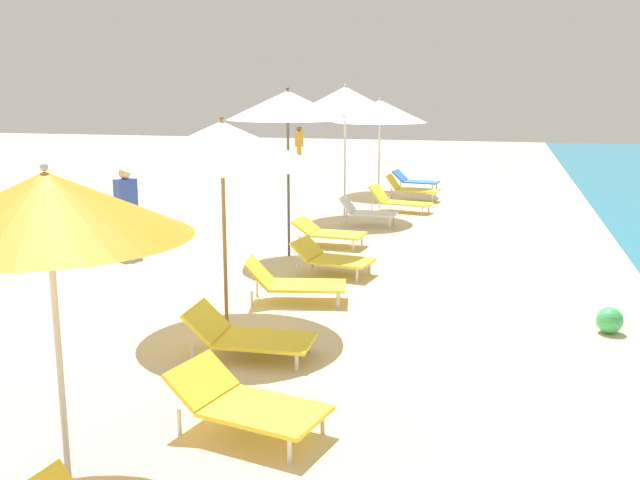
{
  "coord_description": "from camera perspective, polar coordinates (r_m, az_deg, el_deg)",
  "views": [
    {
      "loc": [
        2.29,
        -0.37,
        2.97
      ],
      "look_at": [
        0.44,
        7.13,
        1.32
      ],
      "focal_mm": 40.89,
      "sensor_mm": 36.0,
      "label": 1
    }
  ],
  "objects": [
    {
      "name": "lounger_fifth_inland",
      "position": [
        15.66,
        3.64,
        2.26
      ],
      "size": [
        1.22,
        0.62,
        0.63
      ],
      "rotation": [
        0.0,
        0.0,
        -0.01
      ],
      "color": "white",
      "rests_on": "ground"
    },
    {
      "name": "lounger_fourth_inland",
      "position": [
        11.59,
        0.89,
        -1.38
      ],
      "size": [
        1.33,
        0.87,
        0.54
      ],
      "rotation": [
        0.0,
        0.0,
        -0.16
      ],
      "color": "yellow",
      "rests_on": "ground"
    },
    {
      "name": "lounger_third_shoreside",
      "position": [
        10.15,
        -2.13,
        -3.3
      ],
      "size": [
        1.47,
        0.88,
        0.61
      ],
      "rotation": [
        0.0,
        0.0,
        0.19
      ],
      "color": "yellow",
      "rests_on": "ground"
    },
    {
      "name": "person_walking_near",
      "position": [
        13.3,
        -14.94,
        2.87
      ],
      "size": [
        0.37,
        0.42,
        1.57
      ],
      "rotation": [
        0.0,
        0.0,
        2.64
      ],
      "color": "#334CB2",
      "rests_on": "ground"
    },
    {
      "name": "beach_ball",
      "position": [
        9.6,
        21.71,
        -5.86
      ],
      "size": [
        0.32,
        0.32,
        0.32
      ],
      "primitive_type": "sphere",
      "color": "#3FB266",
      "rests_on": "ground"
    },
    {
      "name": "person_walking_mid",
      "position": [
        26.88,
        -1.65,
        7.64
      ],
      "size": [
        0.24,
        0.37,
        1.53
      ],
      "rotation": [
        0.0,
        0.0,
        3.09
      ],
      "color": "orange",
      "rests_on": "ground"
    },
    {
      "name": "lounger_farthest_inland",
      "position": [
        19.24,
        7.08,
        4.03
      ],
      "size": [
        1.38,
        0.67,
        0.67
      ],
      "rotation": [
        0.0,
        0.0,
        -0.09
      ],
      "color": "yellow",
      "rests_on": "ground"
    },
    {
      "name": "umbrella_third",
      "position": [
        8.98,
        -7.69,
        7.48
      ],
      "size": [
        2.41,
        2.41,
        2.61
      ],
      "color": "olive",
      "rests_on": "ground"
    },
    {
      "name": "umbrella_fourth",
      "position": [
        12.6,
        -2.55,
        10.48
      ],
      "size": [
        2.11,
        2.11,
        2.94
      ],
      "color": "#4C4C51",
      "rests_on": "ground"
    },
    {
      "name": "lounger_farthest_shoreside",
      "position": [
        21.5,
        7.43,
        4.67
      ],
      "size": [
        1.39,
        0.82,
        0.54
      ],
      "rotation": [
        0.0,
        0.0,
        -0.14
      ],
      "color": "blue",
      "rests_on": "ground"
    },
    {
      "name": "lounger_second_shoreside",
      "position": [
        6.48,
        -5.82,
        -12.52
      ],
      "size": [
        1.46,
        0.97,
        0.55
      ],
      "rotation": [
        0.0,
        0.0,
        -0.23
      ],
      "color": "yellow",
      "rests_on": "ground"
    },
    {
      "name": "umbrella_second",
      "position": [
        5.35,
        -20.59,
        2.57
      ],
      "size": [
        2.0,
        2.0,
        2.45
      ],
      "color": "silver",
      "rests_on": "ground"
    },
    {
      "name": "lounger_fifth_shoreside",
      "position": [
        17.55,
        6.18,
        3.09
      ],
      "size": [
        1.56,
        0.88,
        0.61
      ],
      "rotation": [
        0.0,
        0.0,
        -0.23
      ],
      "color": "yellow",
      "rests_on": "ground"
    },
    {
      "name": "lounger_third_inland",
      "position": [
        8.19,
        -5.68,
        -7.4
      ],
      "size": [
        1.41,
        0.73,
        0.55
      ],
      "rotation": [
        0.0,
        0.0,
        0.04
      ],
      "color": "yellow",
      "rests_on": "ground"
    },
    {
      "name": "lounger_fourth_shoreside",
      "position": [
        13.67,
        0.66,
        0.62
      ],
      "size": [
        1.37,
        0.77,
        0.5
      ],
      "rotation": [
        0.0,
        0.0,
        -0.09
      ],
      "color": "yellow",
      "rests_on": "ground"
    },
    {
      "name": "umbrella_fifth",
      "position": [
        16.58,
        1.99,
        10.89
      ],
      "size": [
        2.3,
        2.3,
        3.0
      ],
      "color": "silver",
      "rests_on": "ground"
    },
    {
      "name": "umbrella_farthest",
      "position": [
        20.38,
        4.71,
        10.02
      ],
      "size": [
        2.59,
        2.59,
        2.64
      ],
      "color": "silver",
      "rests_on": "ground"
    }
  ]
}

